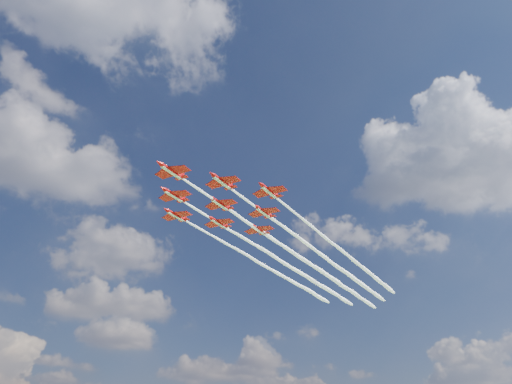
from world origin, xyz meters
TOP-DOWN VIEW (x-y plane):
  - jet_lead at (33.15, 20.41)m, footprint 99.35×70.55m
  - jet_row2_port at (45.27, 20.19)m, footprint 99.35×70.55m
  - jet_row2_starb at (37.09, 31.87)m, footprint 99.35×70.55m
  - jet_row3_port at (57.39, 19.97)m, footprint 99.35×70.55m
  - jet_row3_centre at (49.21, 31.65)m, footprint 99.35×70.55m
  - jet_row3_starb at (41.03, 43.34)m, footprint 99.35×70.55m
  - jet_row4_port at (61.33, 31.44)m, footprint 99.35×70.55m
  - jet_row4_starb at (53.15, 43.12)m, footprint 99.35×70.55m
  - jet_tail at (65.27, 42.90)m, footprint 99.35×70.55m

SIDE VIEW (x-z plane):
  - jet_lead at x=33.15m, z-range 78.60..81.00m
  - jet_row2_port at x=45.27m, z-range 78.60..81.00m
  - jet_row2_starb at x=37.09m, z-range 78.60..81.00m
  - jet_row3_port at x=57.39m, z-range 78.60..81.00m
  - jet_row3_centre at x=49.21m, z-range 78.60..81.00m
  - jet_row3_starb at x=41.03m, z-range 78.60..81.00m
  - jet_row4_port at x=61.33m, z-range 78.60..81.00m
  - jet_row4_starb at x=53.15m, z-range 78.60..81.00m
  - jet_tail at x=65.27m, z-range 78.60..81.00m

